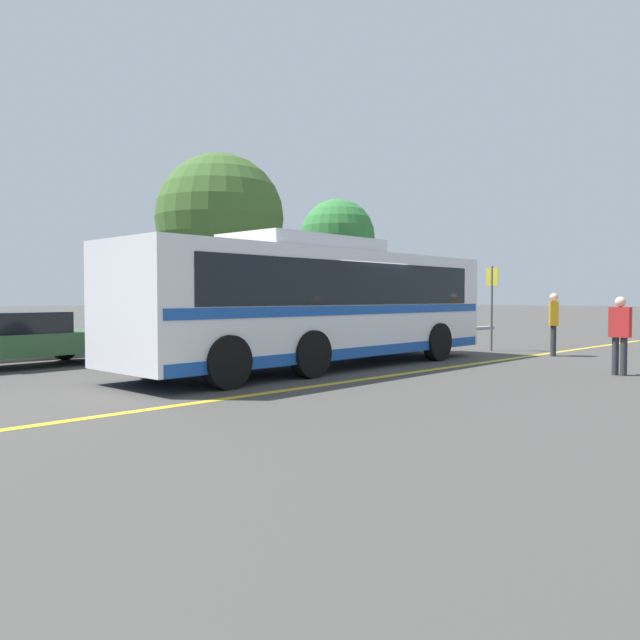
# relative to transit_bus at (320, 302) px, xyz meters

# --- Properties ---
(ground_plane) EXTENTS (220.00, 220.00, 0.00)m
(ground_plane) POSITION_rel_transit_bus_xyz_m (0.62, -0.09, -1.58)
(ground_plane) COLOR #423F3D
(lane_strip_0) EXTENTS (30.53, 0.20, 0.01)m
(lane_strip_0) POSITION_rel_transit_bus_xyz_m (0.01, -2.20, -1.58)
(lane_strip_0) COLOR gold
(lane_strip_0) RESTS_ON ground_plane
(curb_strip) EXTENTS (38.53, 0.36, 0.15)m
(curb_strip) POSITION_rel_transit_bus_xyz_m (0.01, 6.51, -1.50)
(curb_strip) COLOR #99999E
(curb_strip) RESTS_ON ground_plane
(transit_bus) EXTENTS (10.92, 3.02, 3.07)m
(transit_bus) POSITION_rel_transit_bus_xyz_m (0.00, 0.00, 0.00)
(transit_bus) COLOR silver
(transit_bus) RESTS_ON ground_plane
(parked_car_1) EXTENTS (4.91, 2.20, 1.33)m
(parked_car_1) POSITION_rel_transit_bus_xyz_m (-5.08, 5.08, -0.90)
(parked_car_1) COLOR #335B33
(parked_car_1) RESTS_ON ground_plane
(pedestrian_0) EXTENTS (0.24, 0.43, 1.70)m
(pedestrian_0) POSITION_rel_transit_bus_xyz_m (3.52, -5.63, -0.61)
(pedestrian_0) COLOR #2D2D33
(pedestrian_0) RESTS_ON ground_plane
(pedestrian_1) EXTENTS (0.47, 0.41, 1.80)m
(pedestrian_1) POSITION_rel_transit_bus_xyz_m (6.79, -2.65, -0.55)
(pedestrian_1) COLOR #2D2D33
(pedestrian_1) RESTS_ON ground_plane
(bus_stop_sign) EXTENTS (0.07, 0.40, 2.65)m
(bus_stop_sign) POSITION_rel_transit_bus_xyz_m (7.09, -0.51, 0.09)
(bus_stop_sign) COLOR #59595E
(bus_stop_sign) RESTS_ON ground_plane
(tree_0) EXTENTS (5.13, 5.13, 7.44)m
(tree_0) POSITION_rel_transit_bus_xyz_m (4.39, 10.16, 3.28)
(tree_0) COLOR #513823
(tree_0) RESTS_ON ground_plane
(tree_3) EXTENTS (3.63, 3.63, 6.44)m
(tree_3) POSITION_rel_transit_bus_xyz_m (11.50, 10.40, 3.03)
(tree_3) COLOR #513823
(tree_3) RESTS_ON ground_plane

